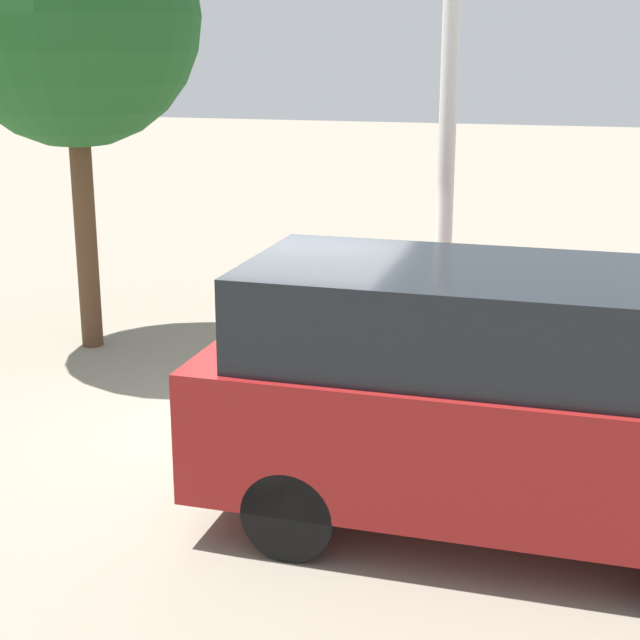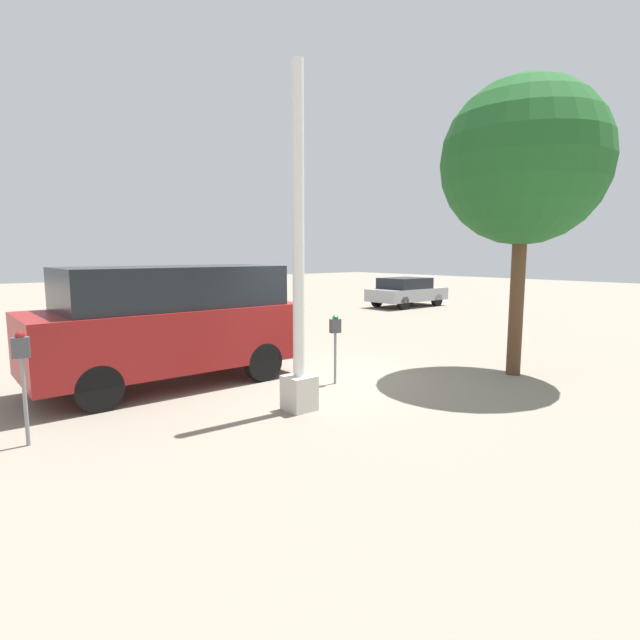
# 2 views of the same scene
# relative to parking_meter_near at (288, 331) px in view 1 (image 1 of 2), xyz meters

# --- Properties ---
(ground_plane) EXTENTS (80.00, 80.00, 0.00)m
(ground_plane) POSITION_rel_parking_meter_near_xyz_m (0.03, -0.61, -0.97)
(ground_plane) COLOR gray
(parking_meter_near) EXTENTS (0.22, 0.15, 1.31)m
(parking_meter_near) POSITION_rel_parking_meter_near_xyz_m (0.00, 0.00, 0.00)
(parking_meter_near) COLOR gray
(parking_meter_near) RESTS_ON ground
(lamp_post) EXTENTS (0.44, 0.44, 5.24)m
(lamp_post) POSITION_rel_parking_meter_near_xyz_m (1.50, 0.83, 0.85)
(lamp_post) COLOR beige
(lamp_post) RESTS_ON ground
(parked_van) EXTENTS (4.91, 2.10, 2.21)m
(parked_van) POSITION_rel_parking_meter_near_xyz_m (2.37, -1.99, 0.23)
(parked_van) COLOR maroon
(parked_van) RESTS_ON ground
(street_tree) EXTENTS (3.19, 3.19, 5.80)m
(street_tree) POSITION_rel_parking_meter_near_xyz_m (-3.28, 1.78, 3.22)
(street_tree) COLOR #513823
(street_tree) RESTS_ON ground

